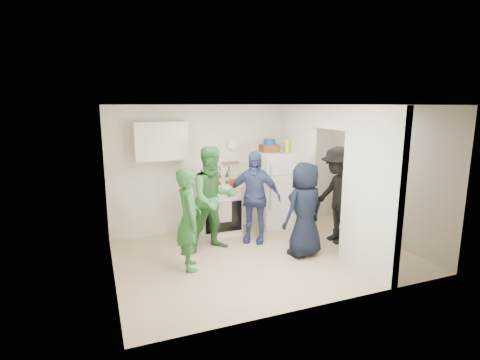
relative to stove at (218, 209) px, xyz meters
name	(u,v)px	position (x,y,z in m)	size (l,w,h in m)	color
floor	(264,256)	(0.36, -1.37, -0.49)	(4.80, 4.80, 0.00)	tan
wall_back	(229,167)	(0.36, 0.33, 0.76)	(4.80, 4.80, 0.00)	silver
wall_front	(325,211)	(0.36, -3.07, 0.76)	(4.80, 4.80, 0.00)	silver
wall_left	(109,196)	(-2.04, -1.37, 0.76)	(3.40, 3.40, 0.00)	silver
wall_right	(382,173)	(2.76, -1.37, 0.76)	(3.40, 3.40, 0.00)	silver
ceiling	(266,105)	(0.36, -1.37, 2.01)	(4.80, 4.80, 0.00)	white
partition_pier_back	(296,168)	(1.56, -0.27, 0.76)	(0.12, 1.20, 2.50)	silver
partition_pier_front	(371,192)	(1.56, -2.47, 0.76)	(0.12, 1.20, 2.50)	silver
partition_header	(331,117)	(1.56, -1.37, 1.81)	(0.12, 1.00, 0.40)	silver
stove	(218,209)	(0.00, 0.00, 0.00)	(0.82, 0.69, 0.98)	white
upper_cabinet	(161,141)	(-1.04, 0.15, 1.36)	(0.95, 0.34, 0.70)	silver
fridge	(274,190)	(1.20, -0.03, 0.29)	(0.64, 0.62, 1.56)	white
wicker_basket	(269,148)	(1.10, 0.02, 1.15)	(0.35, 0.25, 0.15)	brown
blue_bowl	(270,142)	(1.10, 0.02, 1.28)	(0.24, 0.24, 0.11)	#153996
yellow_cup_stack_top	(287,146)	(1.42, -0.13, 1.20)	(0.09, 0.09, 0.25)	#F6F114
wall_clock	(232,145)	(0.41, 0.31, 1.21)	(0.22, 0.22, 0.03)	white
spice_shelf	(230,163)	(0.36, 0.28, 0.86)	(0.35, 0.08, 0.03)	olive
nook_window	(376,151)	(2.74, -1.17, 1.16)	(0.03, 0.70, 0.80)	black
nook_window_frame	(375,151)	(2.72, -1.17, 1.16)	(0.04, 0.76, 0.86)	white
nook_valance	(375,132)	(2.70, -1.17, 1.51)	(0.04, 0.82, 0.18)	white
yellow_cup_stack_stove	(215,181)	(-0.12, -0.22, 0.62)	(0.09, 0.09, 0.25)	yellow
red_cup	(232,183)	(0.22, -0.20, 0.55)	(0.09, 0.09, 0.12)	red
person_green_left	(189,219)	(-0.92, -1.38, 0.30)	(0.58, 0.38, 1.58)	#2B6D2D
person_green_center	(213,199)	(-0.34, -0.78, 0.42)	(0.88, 0.69, 1.82)	#367A3A
person_denim	(254,197)	(0.47, -0.66, 0.35)	(0.99, 0.41, 1.69)	#364277
person_navy	(305,210)	(0.99, -1.58, 0.31)	(0.78, 0.51, 1.59)	black
person_nook	(338,195)	(1.88, -1.25, 0.39)	(1.14, 0.66, 1.77)	black
bottle_a	(201,177)	(-0.30, 0.10, 0.64)	(0.07, 0.07, 0.30)	olive
bottle_b	(210,178)	(-0.18, -0.06, 0.64)	(0.07, 0.07, 0.29)	#194B22
bottle_c	(211,176)	(-0.08, 0.16, 0.65)	(0.06, 0.06, 0.31)	silver
bottle_d	(220,179)	(0.02, -0.06, 0.62)	(0.06, 0.06, 0.26)	#632911
bottle_e	(220,174)	(0.10, 0.18, 0.65)	(0.07, 0.07, 0.32)	#ADB4BF
bottle_f	(227,177)	(0.19, 0.01, 0.62)	(0.07, 0.07, 0.25)	#163E27
bottle_g	(229,175)	(0.28, 0.12, 0.65)	(0.07, 0.07, 0.32)	olive
bottle_h	(205,179)	(-0.31, -0.14, 0.64)	(0.07, 0.07, 0.31)	silver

